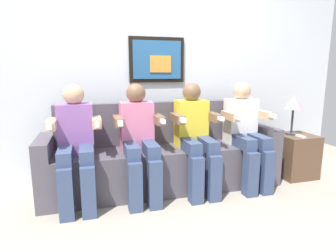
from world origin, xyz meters
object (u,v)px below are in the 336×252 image
object	(u,v)px
person_leftmost	(76,141)
person_rightmost	(246,130)
couch	(163,159)
person_right_center	(195,133)
side_table_right	(295,156)
table_lamp	(294,104)
person_left_center	(139,137)
spare_remote_on_table	(301,136)

from	to	relation	value
person_leftmost	person_rightmost	bearing A→B (deg)	0.00
couch	person_right_center	xyz separation A→B (m)	(0.29, -0.17, 0.29)
couch	side_table_right	bearing A→B (deg)	-3.90
couch	person_leftmost	bearing A→B (deg)	-168.93
person_rightmost	person_leftmost	bearing A→B (deg)	180.00
person_rightmost	table_lamp	distance (m)	0.72
person_left_center	spare_remote_on_table	size ratio (longest dim) A/B	8.54
table_lamp	spare_remote_on_table	world-z (taller)	table_lamp
person_left_center	table_lamp	bearing A→B (deg)	3.24
person_leftmost	spare_remote_on_table	size ratio (longest dim) A/B	8.54
side_table_right	spare_remote_on_table	size ratio (longest dim) A/B	3.85
person_leftmost	person_rightmost	distance (m)	1.73
person_right_center	person_rightmost	xyz separation A→B (m)	(0.58, 0.00, 0.00)
person_left_center	person_right_center	xyz separation A→B (m)	(0.58, 0.00, 0.00)
side_table_right	person_left_center	bearing A→B (deg)	-178.11
person_left_center	person_rightmost	world-z (taller)	same
couch	table_lamp	distance (m)	1.62
spare_remote_on_table	person_left_center	bearing A→B (deg)	178.62
person_leftmost	table_lamp	xyz separation A→B (m)	(2.39, 0.10, 0.25)
couch	person_rightmost	bearing A→B (deg)	-11.07
side_table_right	person_rightmost	bearing A→B (deg)	-175.06
couch	spare_remote_on_table	distance (m)	1.56
person_left_center	side_table_right	size ratio (longest dim) A/B	2.22
couch	person_rightmost	xyz separation A→B (m)	(0.86, -0.17, 0.29)
person_rightmost	side_table_right	size ratio (longest dim) A/B	2.22
couch	spare_remote_on_table	xyz separation A→B (m)	(1.54, -0.21, 0.20)
person_right_center	couch	bearing A→B (deg)	149.59
person_right_center	spare_remote_on_table	bearing A→B (deg)	-2.02
couch	person_rightmost	distance (m)	0.93
couch	person_rightmost	world-z (taller)	person_rightmost
person_left_center	person_right_center	bearing A→B (deg)	0.00
person_rightmost	side_table_right	distance (m)	0.80
couch	side_table_right	xyz separation A→B (m)	(1.57, -0.11, -0.06)
person_left_center	spare_remote_on_table	xyz separation A→B (m)	(1.82, -0.04, -0.10)
table_lamp	couch	bearing A→B (deg)	177.52
side_table_right	table_lamp	world-z (taller)	table_lamp
person_left_center	table_lamp	xyz separation A→B (m)	(1.81, 0.10, 0.25)
table_lamp	side_table_right	bearing A→B (deg)	-40.38
table_lamp	person_left_center	bearing A→B (deg)	-176.76
person_leftmost	person_right_center	world-z (taller)	same
couch	table_lamp	xyz separation A→B (m)	(1.53, -0.07, 0.55)
side_table_right	spare_remote_on_table	distance (m)	0.28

